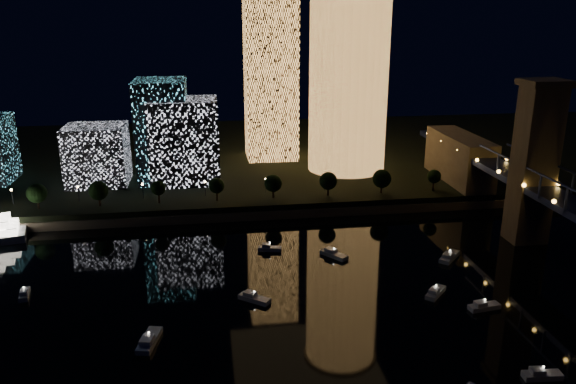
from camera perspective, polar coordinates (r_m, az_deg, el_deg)
name	(u,v)px	position (r m, az deg, el deg)	size (l,w,h in m)	color
ground	(368,345)	(126.50, 8.13, -15.17)	(520.00, 520.00, 0.00)	black
far_bank	(276,155)	(271.48, -1.21, 3.75)	(420.00, 160.00, 5.00)	black
seawall	(304,211)	(197.85, 1.59, -1.98)	(420.00, 6.00, 3.00)	#6B5E4C
tower_cylindrical	(349,69)	(232.77, 6.21, 12.31)	(34.00, 34.00, 82.83)	#FCA950
tower_rectangular	(271,78)	(253.04, -1.78, 11.46)	(22.31, 22.31, 70.99)	#FCA950
midrise_blocks	(129,141)	(227.04, -15.87, 5.01)	(98.60, 31.05, 38.96)	white
motorboats	(329,311)	(136.54, 4.15, -11.95)	(121.59, 78.79, 2.78)	silver
esplanade_trees	(207,186)	(198.05, -8.18, 0.60)	(165.78, 6.94, 8.97)	black
street_lamps	(205,185)	(204.22, -8.42, 0.70)	(132.70, 0.70, 5.65)	black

